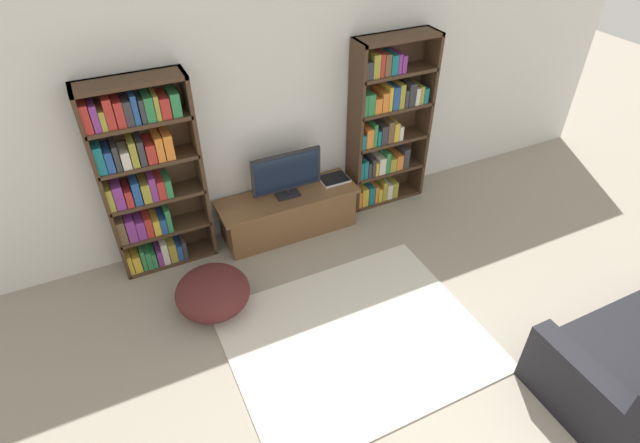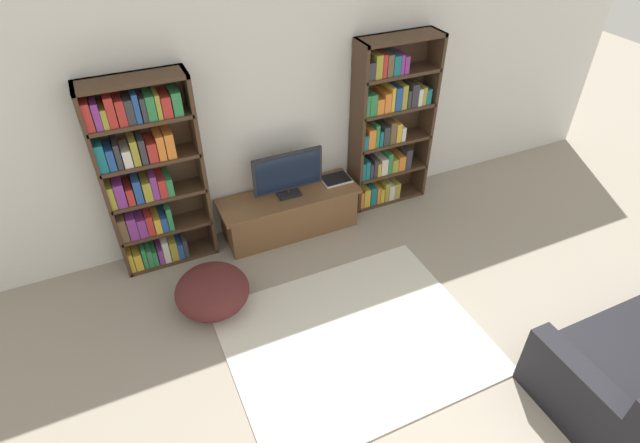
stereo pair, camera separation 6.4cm
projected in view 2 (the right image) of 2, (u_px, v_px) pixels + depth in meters
wall_back at (272, 111)px, 4.94m from camera, size 8.80×0.06×2.60m
bookshelf_left at (148, 177)px, 4.58m from camera, size 0.91×0.30×1.92m
bookshelf_right at (387, 127)px, 5.45m from camera, size 0.91×0.30×1.92m
tv_stand at (290, 213)px, 5.39m from camera, size 1.50×0.49×0.47m
television at (288, 174)px, 5.08m from camera, size 0.75×0.16×0.50m
laptop at (336, 179)px, 5.46m from camera, size 0.31×0.24×0.03m
area_rug at (354, 338)px, 4.33m from camera, size 2.14×1.74×0.02m
beanbag_ottoman at (212, 291)px, 4.52m from camera, size 0.67×0.67×0.39m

